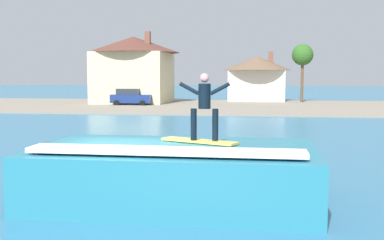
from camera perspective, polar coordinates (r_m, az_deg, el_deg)
The scene contains 9 objects.
ground_plane at distance 12.90m, azimuth -8.90°, elevation -10.28°, with size 260.00×260.00×0.00m, color teal.
wave_crest at distance 13.30m, azimuth -1.99°, elevation -6.21°, with size 7.54×4.54×1.68m.
surfboard at distance 12.80m, azimuth 0.87°, elevation -2.48°, with size 2.14×1.29×0.06m.
surfer at distance 12.61m, azimuth 1.48°, elevation 2.04°, with size 1.34×0.32×1.76m.
shoreline_bank at distance 51.32m, azimuth 4.04°, elevation 1.64°, with size 120.00×22.67×0.11m.
car_near_shore at distance 53.14m, azimuth -7.17°, elevation 2.71°, with size 4.39×2.31×1.86m.
house_with_chimney at distance 57.64m, azimuth -6.89°, elevation 6.27°, with size 10.90×10.90×8.26m.
house_small_cottage at distance 60.96m, azimuth 7.62°, elevation 5.29°, with size 8.48×8.48×6.17m.
tree_tall_bare at distance 58.77m, azimuth 12.89°, elevation 7.40°, with size 2.50×2.50×6.93m.
Camera 1 is at (3.69, -11.86, 3.49)m, focal length 45.30 mm.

